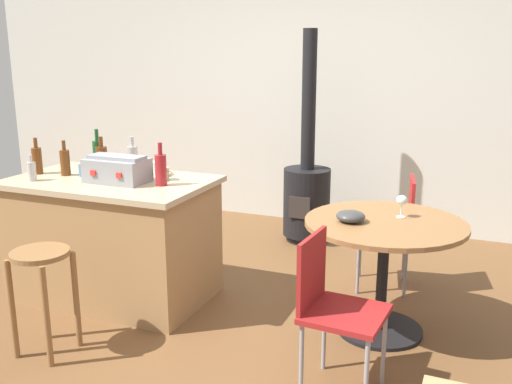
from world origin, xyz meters
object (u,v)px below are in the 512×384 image
object	(u,v)px
dining_table	(384,248)
cup_2	(158,168)
wood_stove	(307,190)
cup_0	(84,170)
toolbox	(117,169)
wine_glass	(402,201)
bottle_4	(133,158)
serving_bowl	(351,216)
wooden_stool	(42,278)
bottle_0	(161,169)
bottle_3	(32,171)
bottle_6	(37,160)
bottle_5	(102,159)
cup_1	(163,174)
folding_chair_far	(394,224)
bottle_2	(98,155)
kitchen_island	(113,238)
folding_chair_near	(333,303)
bottle_1	(65,162)

from	to	relation	value
dining_table	cup_2	size ratio (longest dim) A/B	8.06
wood_stove	cup_0	size ratio (longest dim) A/B	17.38
cup_0	toolbox	bearing A→B (deg)	-11.81
wine_glass	bottle_4	bearing A→B (deg)	-179.47
wood_stove	serving_bowl	distance (m)	1.86
wooden_stool	wine_glass	distance (m)	2.23
dining_table	bottle_0	bearing A→B (deg)	-172.61
dining_table	wine_glass	bearing A→B (deg)	59.17
bottle_3	wine_glass	distance (m)	2.53
bottle_3	dining_table	bearing A→B (deg)	9.81
dining_table	bottle_6	bearing A→B (deg)	-175.20
bottle_6	toolbox	bearing A→B (deg)	-0.34
bottle_5	dining_table	bearing A→B (deg)	0.20
dining_table	bottle_5	bearing A→B (deg)	-179.80
wooden_stool	dining_table	xyz separation A→B (m)	(1.81, 1.02, 0.10)
bottle_4	cup_2	distance (m)	0.24
bottle_3	cup_1	world-z (taller)	bottle_3
folding_chair_far	bottle_4	xyz separation A→B (m)	(-1.85, -0.63, 0.47)
bottle_2	bottle_5	xyz separation A→B (m)	(0.08, -0.06, -0.02)
dining_table	folding_chair_far	world-z (taller)	folding_chair_far
kitchen_island	bottle_0	xyz separation A→B (m)	(0.44, -0.02, 0.55)
bottle_3	bottle_5	world-z (taller)	bottle_5
folding_chair_near	bottle_5	xyz separation A→B (m)	(-1.97, 0.75, 0.49)
bottle_0	bottle_2	xyz separation A→B (m)	(-0.70, 0.24, 0.01)
bottle_2	cup_1	distance (m)	0.64
folding_chair_near	toolbox	world-z (taller)	toolbox
folding_chair_far	cup_0	size ratio (longest dim) A/B	7.65
kitchen_island	cup_1	xyz separation A→B (m)	(0.37, 0.12, 0.48)
bottle_4	toolbox	bearing A→B (deg)	-74.08
folding_chair_far	bottle_0	world-z (taller)	bottle_0
kitchen_island	bottle_3	size ratio (longest dim) A/B	7.76
bottle_5	bottle_6	world-z (taller)	bottle_5
dining_table	serving_bowl	size ratio (longest dim) A/B	5.56
wine_glass	serving_bowl	distance (m)	0.36
toolbox	bottle_2	size ratio (longest dim) A/B	1.32
bottle_1	folding_chair_near	bearing A→B (deg)	-14.85
serving_bowl	dining_table	bearing A→B (deg)	24.96
bottle_6	cup_2	world-z (taller)	bottle_6
dining_table	bottle_2	xyz separation A→B (m)	(-2.18, 0.05, 0.43)
cup_2	wine_glass	xyz separation A→B (m)	(1.75, 0.04, -0.08)
toolbox	bottle_4	bearing A→B (deg)	105.92
wooden_stool	bottle_3	size ratio (longest dim) A/B	3.48
folding_chair_near	bottle_6	world-z (taller)	bottle_6
folding_chair_far	bottle_6	bearing A→B (deg)	-159.03
kitchen_island	bottle_6	xyz separation A→B (m)	(-0.61, -0.04, 0.54)
wooden_stool	wood_stove	world-z (taller)	wood_stove
wine_glass	toolbox	bearing A→B (deg)	-169.74
bottle_3	cup_0	xyz separation A→B (m)	(0.24, 0.27, -0.03)
cup_1	bottle_5	bearing A→B (deg)	176.04
wood_stove	wine_glass	distance (m)	1.83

